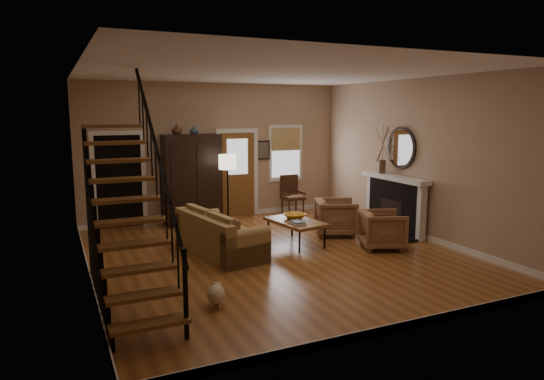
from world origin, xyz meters
name	(u,v)px	position (x,y,z in m)	size (l,w,h in m)	color
room	(223,165)	(-0.41, 1.76, 1.51)	(7.00, 7.33, 3.30)	#9C5A27
staircase	(128,190)	(-2.78, -1.30, 1.60)	(0.94, 2.80, 3.20)	brown
fireplace	(396,199)	(3.13, 0.50, 0.74)	(0.33, 1.95, 2.30)	black
armoire	(192,179)	(-0.70, 3.15, 1.05)	(1.30, 0.60, 2.10)	black
vase_a	(177,129)	(-1.05, 3.05, 2.22)	(0.24, 0.24, 0.25)	#4C2619
vase_b	(194,130)	(-0.65, 3.05, 2.21)	(0.20, 0.20, 0.21)	#334C60
sofa	(220,234)	(-0.92, 0.47, 0.38)	(0.89, 2.05, 0.76)	#A07D48
coffee_table	(296,232)	(0.66, 0.50, 0.24)	(0.74, 1.27, 0.49)	brown
bowl	(294,216)	(0.71, 0.65, 0.54)	(0.43, 0.43, 0.11)	orange
books	(297,223)	(0.54, 0.20, 0.52)	(0.23, 0.32, 0.06)	beige
armchair_left	(382,230)	(2.06, -0.45, 0.36)	(0.78, 0.80, 0.73)	brown
armchair_right	(336,217)	(1.79, 0.80, 0.39)	(0.82, 0.85, 0.77)	brown
floor_lamp	(228,192)	(-0.13, 2.27, 0.84)	(0.39, 0.39, 1.68)	black
side_chair	(293,196)	(1.85, 2.95, 0.51)	(0.54, 0.54, 1.02)	#3E2413
dog	(216,296)	(-1.76, -1.83, 0.15)	(0.24, 0.41, 0.30)	beige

